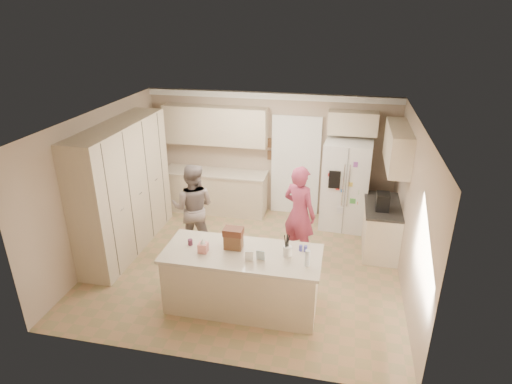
% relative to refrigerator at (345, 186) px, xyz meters
% --- Properties ---
extents(floor, '(5.20, 4.60, 0.02)m').
position_rel_refrigerator_xyz_m(floor, '(-1.61, -1.83, -0.91)').
color(floor, '#A3805A').
rests_on(floor, ground).
extents(ceiling, '(5.20, 4.60, 0.02)m').
position_rel_refrigerator_xyz_m(ceiling, '(-1.61, -1.83, 1.71)').
color(ceiling, white).
rests_on(ceiling, wall_back).
extents(wall_back, '(5.20, 0.02, 2.60)m').
position_rel_refrigerator_xyz_m(wall_back, '(-1.61, 0.48, 0.40)').
color(wall_back, tan).
rests_on(wall_back, ground).
extents(wall_front, '(5.20, 0.02, 2.60)m').
position_rel_refrigerator_xyz_m(wall_front, '(-1.61, -4.14, 0.40)').
color(wall_front, tan).
rests_on(wall_front, ground).
extents(wall_left, '(0.02, 4.60, 2.60)m').
position_rel_refrigerator_xyz_m(wall_left, '(-4.22, -1.83, 0.40)').
color(wall_left, tan).
rests_on(wall_left, ground).
extents(wall_right, '(0.02, 4.60, 2.60)m').
position_rel_refrigerator_xyz_m(wall_right, '(1.00, -1.83, 0.40)').
color(wall_right, tan).
rests_on(wall_right, ground).
extents(crown_back, '(5.20, 0.08, 0.12)m').
position_rel_refrigerator_xyz_m(crown_back, '(-1.61, 0.43, 1.63)').
color(crown_back, white).
rests_on(crown_back, wall_back).
extents(pantry_bank, '(0.60, 2.60, 2.35)m').
position_rel_refrigerator_xyz_m(pantry_bank, '(-3.91, -1.63, 0.28)').
color(pantry_bank, beige).
rests_on(pantry_bank, floor).
extents(back_base_cab, '(2.20, 0.60, 0.88)m').
position_rel_refrigerator_xyz_m(back_base_cab, '(-2.76, 0.17, -0.46)').
color(back_base_cab, beige).
rests_on(back_base_cab, floor).
extents(back_countertop, '(2.24, 0.63, 0.04)m').
position_rel_refrigerator_xyz_m(back_countertop, '(-2.76, 0.16, 0.00)').
color(back_countertop, beige).
rests_on(back_countertop, back_base_cab).
extents(back_upper_cab, '(2.20, 0.35, 0.80)m').
position_rel_refrigerator_xyz_m(back_upper_cab, '(-2.76, 0.30, 1.00)').
color(back_upper_cab, beige).
rests_on(back_upper_cab, wall_back).
extents(doorway_opening, '(0.90, 0.06, 2.10)m').
position_rel_refrigerator_xyz_m(doorway_opening, '(-1.06, 0.45, 0.15)').
color(doorway_opening, black).
rests_on(doorway_opening, floor).
extents(doorway_casing, '(1.02, 0.03, 2.22)m').
position_rel_refrigerator_xyz_m(doorway_casing, '(-1.06, 0.42, 0.15)').
color(doorway_casing, white).
rests_on(doorway_casing, floor).
extents(wall_frame_upper, '(0.15, 0.02, 0.20)m').
position_rel_refrigerator_xyz_m(wall_frame_upper, '(-1.59, 0.44, 0.65)').
color(wall_frame_upper, brown).
rests_on(wall_frame_upper, wall_back).
extents(wall_frame_lower, '(0.15, 0.02, 0.20)m').
position_rel_refrigerator_xyz_m(wall_frame_lower, '(-1.59, 0.44, 0.38)').
color(wall_frame_lower, brown).
rests_on(wall_frame_lower, wall_back).
extents(refrigerator, '(0.95, 0.76, 1.80)m').
position_rel_refrigerator_xyz_m(refrigerator, '(0.00, 0.00, 0.00)').
color(refrigerator, white).
rests_on(refrigerator, floor).
extents(fridge_seam, '(0.02, 0.02, 1.78)m').
position_rel_refrigerator_xyz_m(fridge_seam, '(0.00, -0.35, 0.00)').
color(fridge_seam, gray).
rests_on(fridge_seam, refrigerator).
extents(fridge_dispenser, '(0.22, 0.03, 0.35)m').
position_rel_refrigerator_xyz_m(fridge_dispenser, '(-0.22, -0.37, 0.25)').
color(fridge_dispenser, black).
rests_on(fridge_dispenser, refrigerator).
extents(fridge_handle_l, '(0.02, 0.02, 0.85)m').
position_rel_refrigerator_xyz_m(fridge_handle_l, '(-0.05, -0.37, 0.15)').
color(fridge_handle_l, silver).
rests_on(fridge_handle_l, refrigerator).
extents(fridge_handle_r, '(0.02, 0.02, 0.85)m').
position_rel_refrigerator_xyz_m(fridge_handle_r, '(0.05, -0.37, 0.15)').
color(fridge_handle_r, silver).
rests_on(fridge_handle_r, refrigerator).
extents(over_fridge_cab, '(0.95, 0.35, 0.45)m').
position_rel_refrigerator_xyz_m(over_fridge_cab, '(0.04, 0.30, 1.20)').
color(over_fridge_cab, beige).
rests_on(over_fridge_cab, wall_back).
extents(right_base_cab, '(0.60, 1.20, 0.88)m').
position_rel_refrigerator_xyz_m(right_base_cab, '(0.69, -0.83, -0.46)').
color(right_base_cab, beige).
rests_on(right_base_cab, floor).
extents(right_countertop, '(0.63, 1.24, 0.04)m').
position_rel_refrigerator_xyz_m(right_countertop, '(0.68, -0.83, 0.00)').
color(right_countertop, '#2D2B28').
rests_on(right_countertop, right_base_cab).
extents(right_upper_cab, '(0.35, 1.50, 0.70)m').
position_rel_refrigerator_xyz_m(right_upper_cab, '(0.81, -0.63, 1.05)').
color(right_upper_cab, beige).
rests_on(right_upper_cab, wall_right).
extents(coffee_maker, '(0.22, 0.28, 0.30)m').
position_rel_refrigerator_xyz_m(coffee_maker, '(0.64, -1.03, 0.17)').
color(coffee_maker, black).
rests_on(coffee_maker, right_countertop).
extents(island_base, '(2.20, 0.90, 0.88)m').
position_rel_refrigerator_xyz_m(island_base, '(-1.41, -2.93, -0.46)').
color(island_base, beige).
rests_on(island_base, floor).
extents(island_top, '(2.28, 0.96, 0.05)m').
position_rel_refrigerator_xyz_m(island_top, '(-1.41, -2.93, 0.00)').
color(island_top, beige).
rests_on(island_top, island_base).
extents(utensil_crock, '(0.13, 0.13, 0.15)m').
position_rel_refrigerator_xyz_m(utensil_crock, '(-0.76, -2.88, 0.10)').
color(utensil_crock, white).
rests_on(utensil_crock, island_top).
extents(tissue_box, '(0.13, 0.13, 0.14)m').
position_rel_refrigerator_xyz_m(tissue_box, '(-1.96, -3.03, 0.10)').
color(tissue_box, '#DE847E').
rests_on(tissue_box, island_top).
extents(tissue_plume, '(0.08, 0.08, 0.08)m').
position_rel_refrigerator_xyz_m(tissue_plume, '(-1.96, -3.03, 0.20)').
color(tissue_plume, white).
rests_on(tissue_plume, tissue_box).
extents(dollhouse_body, '(0.26, 0.18, 0.22)m').
position_rel_refrigerator_xyz_m(dollhouse_body, '(-1.56, -2.83, 0.14)').
color(dollhouse_body, brown).
rests_on(dollhouse_body, island_top).
extents(dollhouse_roof, '(0.28, 0.20, 0.10)m').
position_rel_refrigerator_xyz_m(dollhouse_roof, '(-1.56, -2.83, 0.30)').
color(dollhouse_roof, '#592D1E').
rests_on(dollhouse_roof, dollhouse_body).
extents(jam_jar, '(0.07, 0.07, 0.09)m').
position_rel_refrigerator_xyz_m(jam_jar, '(-2.21, -2.88, 0.07)').
color(jam_jar, '#59263F').
rests_on(jam_jar, island_top).
extents(greeting_card_a, '(0.12, 0.06, 0.16)m').
position_rel_refrigerator_xyz_m(greeting_card_a, '(-1.26, -3.13, 0.11)').
color(greeting_card_a, white).
rests_on(greeting_card_a, island_top).
extents(greeting_card_b, '(0.12, 0.05, 0.16)m').
position_rel_refrigerator_xyz_m(greeting_card_b, '(-1.11, -3.08, 0.11)').
color(greeting_card_b, silver).
rests_on(greeting_card_b, island_top).
extents(water_bottle, '(0.07, 0.07, 0.24)m').
position_rel_refrigerator_xyz_m(water_bottle, '(-0.46, -3.08, 0.14)').
color(water_bottle, silver).
rests_on(water_bottle, island_top).
extents(shaker_salt, '(0.05, 0.05, 0.09)m').
position_rel_refrigerator_xyz_m(shaker_salt, '(-0.59, -2.71, 0.07)').
color(shaker_salt, '#4445AF').
rests_on(shaker_salt, island_top).
extents(shaker_pepper, '(0.05, 0.05, 0.09)m').
position_rel_refrigerator_xyz_m(shaker_pepper, '(-0.52, -2.71, 0.07)').
color(shaker_pepper, '#4445AF').
rests_on(shaker_pepper, island_top).
extents(teen_boy, '(0.86, 0.70, 1.65)m').
position_rel_refrigerator_xyz_m(teen_boy, '(-2.69, -1.45, -0.07)').
color(teen_boy, gray).
rests_on(teen_boy, floor).
extents(teen_girl, '(0.76, 0.67, 1.74)m').
position_rel_refrigerator_xyz_m(teen_girl, '(-0.76, -1.38, -0.03)').
color(teen_girl, '#A43761').
rests_on(teen_girl, floor).
extents(fridge_magnets, '(0.76, 0.02, 1.44)m').
position_rel_refrigerator_xyz_m(fridge_magnets, '(0.00, -0.36, 0.00)').
color(fridge_magnets, tan).
rests_on(fridge_magnets, refrigerator).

